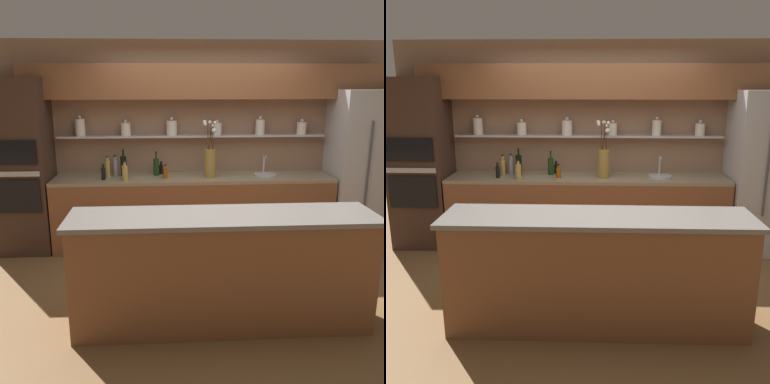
{
  "view_description": "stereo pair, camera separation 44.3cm",
  "coord_description": "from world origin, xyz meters",
  "views": [
    {
      "loc": [
        -0.48,
        -4.05,
        2.12
      ],
      "look_at": [
        -0.2,
        0.29,
        0.97
      ],
      "focal_mm": 40.0,
      "sensor_mm": 36.0,
      "label": 1
    },
    {
      "loc": [
        -0.03,
        -4.06,
        2.12
      ],
      "look_at": [
        -0.2,
        0.29,
        0.97
      ],
      "focal_mm": 40.0,
      "sensor_mm": 36.0,
      "label": 2
    }
  ],
  "objects": [
    {
      "name": "bottle_spirit_3",
      "position": [
        -1.12,
        1.35,
        1.03
      ],
      "size": [
        0.07,
        0.07,
        0.26
      ],
      "color": "gray",
      "rests_on": "back_counter_unit"
    },
    {
      "name": "sink_fixture",
      "position": [
        0.8,
        1.25,
        0.94
      ],
      "size": [
        0.3,
        0.3,
        0.25
      ],
      "color": "#B7B7BC",
      "rests_on": "back_counter_unit"
    },
    {
      "name": "bottle_wine_6",
      "position": [
        -0.59,
        1.34,
        1.03
      ],
      "size": [
        0.07,
        0.07,
        0.31
      ],
      "color": "#193814",
      "rests_on": "back_counter_unit"
    },
    {
      "name": "ground_plane",
      "position": [
        0.0,
        0.0,
        0.0
      ],
      "size": [
        12.0,
        12.0,
        0.0
      ],
      "primitive_type": "plane",
      "color": "brown"
    },
    {
      "name": "refrigerator",
      "position": [
        2.13,
        1.2,
        1.0
      ],
      "size": [
        0.94,
        0.73,
        2.0
      ],
      "color": "#B7B7BC",
      "rests_on": "ground_plane"
    },
    {
      "name": "bottle_spirit_2",
      "position": [
        -0.97,
        1.08,
        1.02
      ],
      "size": [
        0.07,
        0.07,
        0.24
      ],
      "color": "tan",
      "rests_on": "back_counter_unit"
    },
    {
      "name": "bottle_sauce_0",
      "position": [
        -0.98,
        1.24,
        0.99
      ],
      "size": [
        0.05,
        0.05,
        0.17
      ],
      "color": "maroon",
      "rests_on": "back_counter_unit"
    },
    {
      "name": "bottle_sauce_4",
      "position": [
        -0.48,
        1.15,
        0.99
      ],
      "size": [
        0.05,
        0.05,
        0.18
      ],
      "color": "#9E4C0A",
      "rests_on": "back_counter_unit"
    },
    {
      "name": "bottle_spirit_5",
      "position": [
        -1.2,
        1.26,
        1.03
      ],
      "size": [
        0.06,
        0.06,
        0.27
      ],
      "color": "tan",
      "rests_on": "back_counter_unit"
    },
    {
      "name": "back_wall_unit",
      "position": [
        -0.0,
        1.53,
        1.55
      ],
      "size": [
        5.2,
        0.44,
        2.6
      ],
      "color": "#937056",
      "rests_on": "ground_plane"
    },
    {
      "name": "flower_vase",
      "position": [
        0.08,
        1.19,
        1.14
      ],
      "size": [
        0.17,
        0.17,
        0.71
      ],
      "color": "olive",
      "rests_on": "back_counter_unit"
    },
    {
      "name": "back_counter_unit",
      "position": [
        -0.12,
        1.24,
        0.46
      ],
      "size": [
        3.52,
        0.62,
        0.92
      ],
      "color": "brown",
      "rests_on": "ground_plane"
    },
    {
      "name": "bottle_sauce_7",
      "position": [
        -1.24,
        1.12,
        1.0
      ],
      "size": [
        0.05,
        0.05,
        0.2
      ],
      "color": "black",
      "rests_on": "back_counter_unit"
    },
    {
      "name": "island_counter",
      "position": [
        0.0,
        -0.67,
        0.51
      ],
      "size": [
        2.6,
        0.61,
        1.02
      ],
      "color": "brown",
      "rests_on": "ground_plane"
    },
    {
      "name": "oven_tower",
      "position": [
        -2.25,
        1.24,
        1.07
      ],
      "size": [
        0.7,
        0.64,
        2.15
      ],
      "color": "#3D281E",
      "rests_on": "ground_plane"
    },
    {
      "name": "bottle_sauce_8",
      "position": [
        -1.21,
        1.39,
        1.0
      ],
      "size": [
        0.06,
        0.06,
        0.19
      ],
      "color": "#9E4C0A",
      "rests_on": "back_counter_unit"
    },
    {
      "name": "bottle_wine_1",
      "position": [
        -1.01,
        1.34,
        1.05
      ],
      "size": [
        0.08,
        0.08,
        0.34
      ],
      "color": "black",
      "rests_on": "back_counter_unit"
    },
    {
      "name": "bottle_sauce_9",
      "position": [
        -0.53,
        1.42,
        0.99
      ],
      "size": [
        0.05,
        0.05,
        0.16
      ],
      "color": "black",
      "rests_on": "back_counter_unit"
    }
  ]
}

